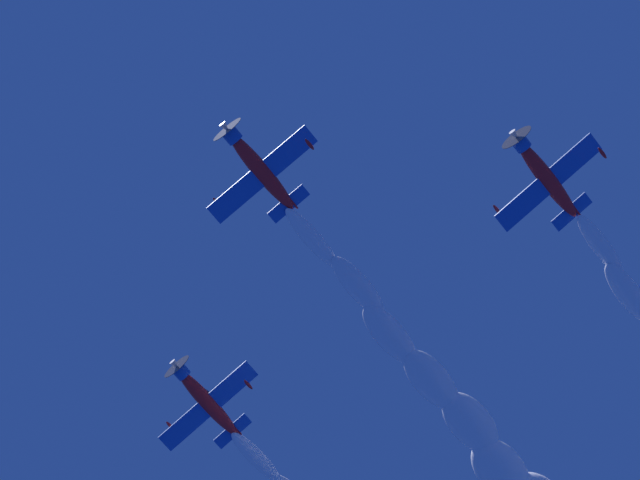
# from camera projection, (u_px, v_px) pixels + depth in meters

# --- Properties ---
(airplane_lead) EXTENTS (9.03, 8.43, 3.40)m
(airplane_lead) POSITION_uv_depth(u_px,v_px,m) (259.00, 168.00, 89.68)
(airplane_lead) COLOR red
(airplane_left_wingman) EXTENTS (8.96, 8.42, 3.64)m
(airplane_left_wingman) POSITION_uv_depth(u_px,v_px,m) (545.00, 176.00, 90.12)
(airplane_left_wingman) COLOR red
(airplane_right_wingman) EXTENTS (8.94, 8.39, 3.83)m
(airplane_right_wingman) POSITION_uv_depth(u_px,v_px,m) (205.00, 400.00, 99.50)
(airplane_right_wingman) COLOR red
(smoke_trail_lead) EXTENTS (14.70, 34.28, 5.02)m
(smoke_trail_lead) POSITION_uv_depth(u_px,v_px,m) (475.00, 432.00, 96.60)
(smoke_trail_lead) COLOR white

